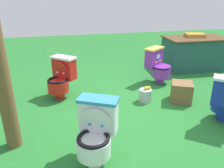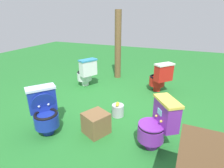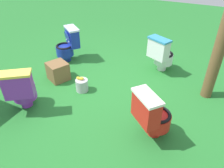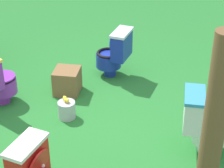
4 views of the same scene
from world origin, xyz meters
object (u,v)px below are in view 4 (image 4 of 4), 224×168
(toilet_blue, at_px, (115,53))
(toilet_white, at_px, (202,122))
(wooden_post, at_px, (212,142))
(small_crate, at_px, (67,81))
(lemon_bucket, at_px, (67,109))

(toilet_blue, distance_m, toilet_white, 1.97)
(wooden_post, bearing_deg, toilet_white, -27.38)
(small_crate, bearing_deg, toilet_white, -145.88)
(toilet_white, distance_m, lemon_bucket, 1.68)
(toilet_blue, distance_m, small_crate, 0.83)
(toilet_blue, xyz_separation_m, toilet_white, (-1.93, -0.38, 0.00))
(lemon_bucket, bearing_deg, toilet_white, -130.09)
(toilet_white, xyz_separation_m, lemon_bucket, (1.07, 1.27, -0.26))
(lemon_bucket, bearing_deg, toilet_blue, -46.14)
(toilet_blue, height_order, lemon_bucket, toilet_blue)
(small_crate, bearing_deg, toilet_blue, -71.38)
(toilet_white, relative_size, small_crate, 2.08)
(toilet_white, bearing_deg, wooden_post, -0.27)
(wooden_post, relative_size, small_crate, 5.36)
(toilet_blue, bearing_deg, wooden_post, -143.98)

